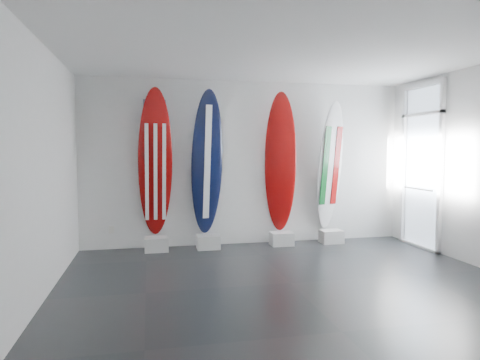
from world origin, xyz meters
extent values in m
plane|color=black|center=(0.00, 0.00, 0.00)|extent=(6.00, 6.00, 0.00)
plane|color=white|center=(0.00, 0.00, 3.00)|extent=(6.00, 6.00, 0.00)
plane|color=silver|center=(0.00, 2.50, 1.50)|extent=(6.00, 0.00, 6.00)
plane|color=silver|center=(0.00, -2.50, 1.50)|extent=(6.00, 0.00, 6.00)
plane|color=silver|center=(-3.00, 0.00, 1.50)|extent=(0.00, 5.00, 5.00)
cube|color=silver|center=(-1.68, 2.18, 0.12)|extent=(0.40, 0.30, 0.24)
ellipsoid|color=maroon|center=(-1.68, 2.28, 1.51)|extent=(0.61, 0.52, 2.56)
cube|color=silver|center=(-0.78, 2.18, 0.12)|extent=(0.40, 0.30, 0.24)
ellipsoid|color=black|center=(-0.78, 2.28, 1.52)|extent=(0.64, 0.46, 2.56)
cube|color=silver|center=(0.57, 2.18, 0.12)|extent=(0.40, 0.30, 0.24)
ellipsoid|color=maroon|center=(0.57, 2.28, 1.51)|extent=(0.63, 0.41, 2.56)
cube|color=silver|center=(1.54, 2.18, 0.12)|extent=(0.40, 0.30, 0.24)
ellipsoid|color=silver|center=(1.54, 2.28, 1.44)|extent=(0.63, 0.51, 2.41)
cube|color=silver|center=(-2.45, 2.48, 0.35)|extent=(0.09, 0.02, 0.13)
camera|label=1|loc=(-1.79, -5.26, 1.74)|focal=32.15mm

